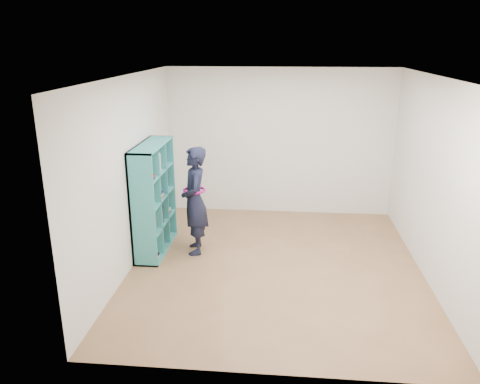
{
  "coord_description": "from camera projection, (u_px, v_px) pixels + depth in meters",
  "views": [
    {
      "loc": [
        0.06,
        -5.95,
        3.02
      ],
      "look_at": [
        -0.53,
        0.3,
        0.99
      ],
      "focal_mm": 35.0,
      "sensor_mm": 36.0,
      "label": 1
    }
  ],
  "objects": [
    {
      "name": "wall_right",
      "position": [
        434.0,
        182.0,
        5.99
      ],
      "size": [
        0.02,
        4.5,
        2.6
      ],
      "primitive_type": "cube",
      "color": "silver",
      "rests_on": "floor"
    },
    {
      "name": "wall_left",
      "position": [
        130.0,
        174.0,
        6.35
      ],
      "size": [
        0.02,
        4.5,
        2.6
      ],
      "primitive_type": "cube",
      "color": "silver",
      "rests_on": "floor"
    },
    {
      "name": "ceiling",
      "position": [
        280.0,
        76.0,
        5.77
      ],
      "size": [
        4.5,
        4.5,
        0.0
      ],
      "primitive_type": "plane",
      "color": "white",
      "rests_on": "wall_back"
    },
    {
      "name": "bookshelf",
      "position": [
        152.0,
        199.0,
        6.88
      ],
      "size": [
        0.36,
        1.22,
        1.63
      ],
      "color": "teal",
      "rests_on": "floor"
    },
    {
      "name": "person",
      "position": [
        195.0,
        201.0,
        6.81
      ],
      "size": [
        0.5,
        0.65,
        1.6
      ],
      "rotation": [
        0.0,
        0.0,
        -1.35
      ],
      "color": "black",
      "rests_on": "floor"
    },
    {
      "name": "wall_back",
      "position": [
        280.0,
        142.0,
        8.3
      ],
      "size": [
        4.0,
        0.02,
        2.6
      ],
      "primitive_type": "cube",
      "color": "silver",
      "rests_on": "floor"
    },
    {
      "name": "wall_front",
      "position": [
        273.0,
        250.0,
        4.04
      ],
      "size": [
        4.0,
        0.02,
        2.6
      ],
      "primitive_type": "cube",
      "color": "silver",
      "rests_on": "floor"
    },
    {
      "name": "floor",
      "position": [
        275.0,
        266.0,
        6.57
      ],
      "size": [
        4.5,
        4.5,
        0.0
      ],
      "primitive_type": "plane",
      "color": "brown",
      "rests_on": "ground"
    },
    {
      "name": "smartphone",
      "position": [
        184.0,
        192.0,
        6.85
      ],
      "size": [
        0.03,
        0.09,
        0.13
      ],
      "rotation": [
        0.26,
        0.0,
        0.24
      ],
      "color": "silver",
      "rests_on": "person"
    }
  ]
}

